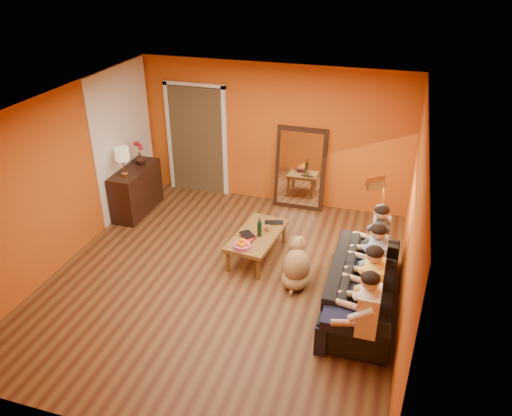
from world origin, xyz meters
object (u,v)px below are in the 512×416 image
(mirror_frame, at_px, (300,168))
(wine_bottle, at_px, (259,227))
(floor_lamp, at_px, (380,225))
(laptop, at_px, (274,224))
(table_lamp, at_px, (123,162))
(person_far_right, at_px, (379,243))
(tumbler, at_px, (267,228))
(coffee_table, at_px, (257,245))
(vase, at_px, (140,158))
(person_far_left, at_px, (367,317))
(person_mid_right, at_px, (376,265))
(sofa, at_px, (363,284))
(dog, at_px, (297,263))
(person_mid_left, at_px, (372,289))
(sideboard, at_px, (136,190))

(mirror_frame, distance_m, wine_bottle, 1.96)
(floor_lamp, height_order, laptop, floor_lamp)
(table_lamp, height_order, person_far_right, table_lamp)
(table_lamp, distance_m, floor_lamp, 4.36)
(tumbler, bearing_deg, table_lamp, 171.63)
(coffee_table, distance_m, vase, 2.85)
(person_far_left, xyz_separation_m, person_mid_right, (0.00, 1.10, 0.00))
(person_far_right, bearing_deg, wine_bottle, 179.64)
(sofa, distance_m, wine_bottle, 1.80)
(dog, distance_m, person_mid_left, 1.28)
(person_mid_left, xyz_separation_m, vase, (-4.37, 2.22, 0.35))
(sideboard, bearing_deg, sofa, -19.75)
(mirror_frame, distance_m, sideboard, 3.01)
(person_mid_left, xyz_separation_m, wine_bottle, (-1.78, 1.11, -0.03))
(dog, distance_m, person_mid_right, 1.11)
(person_far_right, height_order, vase, person_far_right)
(mirror_frame, distance_m, floor_lamp, 2.23)
(mirror_frame, bearing_deg, laptop, -92.68)
(sideboard, relative_size, vase, 5.59)
(mirror_frame, xyz_separation_m, wine_bottle, (-0.20, -1.94, -0.18))
(coffee_table, height_order, wine_bottle, wine_bottle)
(table_lamp, relative_size, vase, 2.42)
(person_mid_left, bearing_deg, sofa, 106.11)
(sideboard, distance_m, person_far_left, 5.05)
(vase, bearing_deg, coffee_table, -22.69)
(sofa, xyz_separation_m, person_far_left, (0.13, -1.00, 0.29))
(mirror_frame, distance_m, coffee_table, 1.99)
(dog, bearing_deg, mirror_frame, 87.01)
(person_mid_right, bearing_deg, wine_bottle, 162.52)
(wine_bottle, bearing_deg, sideboard, 161.59)
(floor_lamp, xyz_separation_m, person_mid_right, (0.03, -0.90, -0.11))
(vase, bearing_deg, person_mid_right, -20.94)
(person_far_right, bearing_deg, person_mid_left, -90.00)
(person_mid_right, height_order, laptop, person_mid_right)
(person_far_right, bearing_deg, person_mid_right, -90.00)
(floor_lamp, bearing_deg, mirror_frame, 134.71)
(person_mid_left, xyz_separation_m, person_far_right, (0.00, 1.10, 0.00))
(person_far_left, relative_size, person_mid_left, 1.00)
(coffee_table, xyz_separation_m, floor_lamp, (1.80, 0.29, 0.51))
(person_mid_left, bearing_deg, floor_lamp, 91.18)
(table_lamp, xyz_separation_m, dog, (3.29, -1.04, -0.74))
(sideboard, bearing_deg, person_far_right, -11.29)
(wine_bottle, distance_m, vase, 2.84)
(table_lamp, relative_size, person_mid_left, 0.42)
(person_far_left, distance_m, tumbler, 2.51)
(sideboard, relative_size, coffee_table, 0.97)
(coffee_table, bearing_deg, mirror_frame, 88.47)
(laptop, bearing_deg, floor_lamp, -19.32)
(sideboard, bearing_deg, wine_bottle, -18.41)
(person_mid_right, xyz_separation_m, tumbler, (-1.71, 0.73, -0.15))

